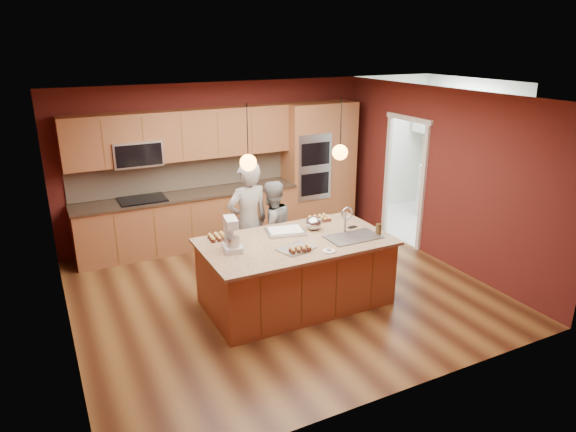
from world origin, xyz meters
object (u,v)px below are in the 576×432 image
island (297,271)px  stand_mixer (231,236)px  person_left (248,223)px  mixing_bowl (314,223)px  person_right (272,229)px

island → stand_mixer: size_ratio=5.87×
island → stand_mixer: bearing=174.6°
person_left → mixing_bowl: (0.68, -0.69, 0.10)m
island → person_right: bearing=85.4°
island → mixing_bowl: 0.70m
island → person_left: size_ratio=1.38×
mixing_bowl → island: bearing=-147.4°
island → person_left: person_left is taller
person_left → mixing_bowl: person_left is taller
person_left → mixing_bowl: bearing=128.4°
stand_mixer → mixing_bowl: size_ratio=1.84×
island → person_left: (-0.29, 0.94, 0.43)m
person_left → stand_mixer: size_ratio=4.27×
person_right → stand_mixer: person_right is taller
person_right → stand_mixer: 1.32m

